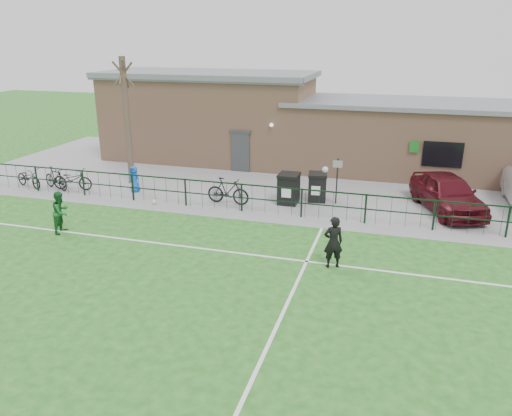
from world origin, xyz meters
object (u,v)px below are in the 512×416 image
(bare_tree, at_px, (127,122))
(outfield_player, at_px, (61,212))
(sign_post, at_px, (337,181))
(bicycle_b, at_px, (56,178))
(ball_ground, at_px, (154,202))
(car_maroon, at_px, (448,193))
(spectator_child, at_px, (134,179))
(wheelie_bin_right, at_px, (317,188))
(bicycle_a, at_px, (29,178))
(bicycle_d, at_px, (228,191))
(wheelie_bin_left, at_px, (289,189))
(bicycle_c, at_px, (72,179))

(bare_tree, relative_size, outfield_player, 3.84)
(sign_post, height_order, bicycle_b, sign_post)
(bicycle_b, relative_size, ball_ground, 8.07)
(sign_post, bearing_deg, car_maroon, 4.41)
(bicycle_b, distance_m, outfield_player, 5.81)
(car_maroon, xyz_separation_m, bicycle_b, (-17.43, -1.94, -0.25))
(spectator_child, bearing_deg, bicycle_b, -159.42)
(wheelie_bin_right, xyz_separation_m, outfield_player, (-8.40, -6.29, 0.19))
(sign_post, bearing_deg, ball_ground, -163.14)
(spectator_child, bearing_deg, wheelie_bin_right, 17.87)
(wheelie_bin_right, distance_m, bicycle_a, 13.64)
(bicycle_d, height_order, outfield_player, outfield_player)
(wheelie_bin_left, relative_size, outfield_player, 0.79)
(bicycle_d, bearing_deg, wheelie_bin_right, -63.53)
(wheelie_bin_left, height_order, outfield_player, outfield_player)
(bicycle_b, bearing_deg, ball_ground, -76.17)
(car_maroon, distance_m, ball_ground, 12.30)
(wheelie_bin_right, height_order, sign_post, sign_post)
(bare_tree, xyz_separation_m, bicycle_c, (-2.03, -1.88, -2.48))
(bare_tree, relative_size, sign_post, 3.00)
(ball_ground, bearing_deg, wheelie_bin_right, 20.47)
(spectator_child, bearing_deg, bare_tree, 134.89)
(wheelie_bin_left, xyz_separation_m, spectator_child, (-7.20, -0.38, -0.01))
(bicycle_a, bearing_deg, bicycle_b, -66.63)
(wheelie_bin_left, distance_m, bicycle_d, 2.61)
(bare_tree, bearing_deg, wheelie_bin_right, -1.40)
(car_maroon, height_order, ball_ground, car_maroon)
(ball_ground, bearing_deg, outfield_player, -114.63)
(wheelie_bin_right, bearing_deg, spectator_child, 179.55)
(sign_post, relative_size, spectator_child, 1.64)
(bare_tree, xyz_separation_m, ball_ground, (2.59, -2.71, -2.89))
(wheelie_bin_left, relative_size, bicycle_a, 0.68)
(bicycle_a, height_order, ball_ground, bicycle_a)
(bare_tree, bearing_deg, bicycle_c, -137.19)
(sign_post, bearing_deg, bare_tree, 177.53)
(bicycle_b, height_order, bicycle_d, bicycle_d)
(wheelie_bin_left, relative_size, bicycle_d, 0.65)
(bicycle_d, bearing_deg, bare_tree, 75.72)
(bare_tree, height_order, wheelie_bin_right, bare_tree)
(wheelie_bin_left, relative_size, sign_post, 0.62)
(bicycle_d, relative_size, ball_ground, 8.79)
(wheelie_bin_left, xyz_separation_m, bicycle_d, (-2.48, -0.81, -0.04))
(bicycle_a, distance_m, bicycle_d, 9.92)
(bare_tree, xyz_separation_m, bicycle_a, (-4.26, -2.13, -2.50))
(bicycle_b, bearing_deg, sign_post, -61.97)
(wheelie_bin_right, relative_size, car_maroon, 0.25)
(ball_ground, bearing_deg, bicycle_a, 175.21)
(wheelie_bin_right, xyz_separation_m, spectator_child, (-8.32, -1.11, 0.04))
(wheelie_bin_right, distance_m, bicycle_c, 11.40)
(wheelie_bin_left, relative_size, car_maroon, 0.27)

